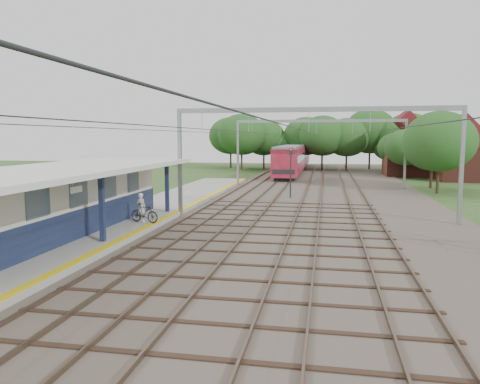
# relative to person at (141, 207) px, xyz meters

# --- Properties ---
(ground) EXTENTS (160.00, 160.00, 0.00)m
(ground) POSITION_rel_person_xyz_m (6.08, -11.08, -1.19)
(ground) COLOR #2D4C1E
(ground) RESTS_ON ground
(ballast_bed) EXTENTS (18.00, 90.00, 0.10)m
(ballast_bed) POSITION_rel_person_xyz_m (10.08, 18.92, -1.14)
(ballast_bed) COLOR #473D33
(ballast_bed) RESTS_ON ground
(platform) EXTENTS (5.00, 52.00, 0.35)m
(platform) POSITION_rel_person_xyz_m (-1.42, 2.92, -1.01)
(platform) COLOR gray
(platform) RESTS_ON ground
(yellow_stripe) EXTENTS (0.45, 52.00, 0.01)m
(yellow_stripe) POSITION_rel_person_xyz_m (0.83, 2.92, -0.83)
(yellow_stripe) COLOR yellow
(yellow_stripe) RESTS_ON platform
(station_building) EXTENTS (3.41, 18.00, 3.40)m
(station_building) POSITION_rel_person_xyz_m (-2.79, -4.08, 0.86)
(station_building) COLOR beige
(station_building) RESTS_ON platform
(canopy) EXTENTS (6.40, 20.00, 3.44)m
(canopy) POSITION_rel_person_xyz_m (-1.69, -5.08, 2.46)
(canopy) COLOR #131D3B
(canopy) RESTS_ON platform
(rail_tracks) EXTENTS (11.80, 88.00, 0.15)m
(rail_tracks) POSITION_rel_person_xyz_m (7.58, 18.92, -1.01)
(rail_tracks) COLOR brown
(rail_tracks) RESTS_ON ballast_bed
(catenary_system) EXTENTS (17.22, 88.00, 7.00)m
(catenary_system) POSITION_rel_person_xyz_m (9.47, 14.20, 4.32)
(catenary_system) COLOR gray
(catenary_system) RESTS_ON ground
(tree_band) EXTENTS (31.72, 30.88, 8.82)m
(tree_band) POSITION_rel_person_xyz_m (9.93, 46.04, 3.73)
(tree_band) COLOR #382619
(tree_band) RESTS_ON ground
(house_near) EXTENTS (7.00, 6.12, 7.89)m
(house_near) POSITION_rel_person_xyz_m (27.08, 34.92, 1.80)
(house_near) COLOR brown
(house_near) RESTS_ON ground
(house_far) EXTENTS (8.00, 6.12, 8.66)m
(house_far) POSITION_rel_person_xyz_m (22.08, 40.92, 2.05)
(house_far) COLOR brown
(house_far) RESTS_ON ground
(person) EXTENTS (0.70, 0.57, 1.68)m
(person) POSITION_rel_person_xyz_m (0.00, 0.00, 0.00)
(person) COLOR silver
(person) RESTS_ON platform
(bicycle) EXTENTS (1.89, 0.94, 1.09)m
(bicycle) POSITION_rel_person_xyz_m (0.26, -0.19, -0.29)
(bicycle) COLOR black
(bicycle) RESTS_ON platform
(train) EXTENTS (3.04, 37.80, 3.98)m
(train) POSITION_rel_person_xyz_m (5.58, 46.85, 1.03)
(train) COLOR black
(train) RESTS_ON ballast_bed
(signal_post) EXTENTS (0.31, 0.27, 4.29)m
(signal_post) POSITION_rel_person_xyz_m (7.43, 14.26, 1.50)
(signal_post) COLOR black
(signal_post) RESTS_ON ground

